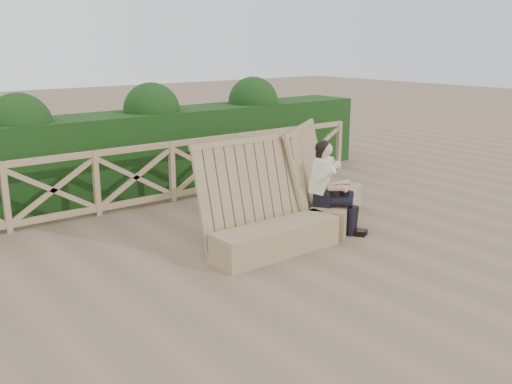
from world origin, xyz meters
TOP-DOWN VIEW (x-y plane):
  - ground at (0.00, 0.00)m, footprint 60.00×60.00m
  - bench at (1.33, 0.66)m, footprint 3.58×1.71m
  - woman at (1.73, 0.55)m, footprint 0.71×0.91m
  - guardrail at (0.00, 3.50)m, footprint 10.10×0.09m
  - hedge at (0.00, 4.70)m, footprint 12.00×1.20m

SIDE VIEW (x-z plane):
  - ground at x=0.00m, z-range 0.00..0.00m
  - bench at x=1.33m, z-range -0.39..1.16m
  - guardrail at x=0.00m, z-range 0.00..1.10m
  - woman at x=1.73m, z-range 0.04..1.45m
  - hedge at x=0.00m, z-range 0.00..1.50m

